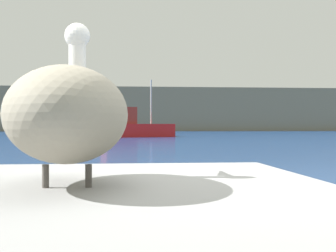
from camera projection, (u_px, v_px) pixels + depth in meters
name	position (u px, v px, depth m)	size (l,w,h in m)	color
hillside_backdrop	(123.00, 111.00, 74.68)	(140.00, 17.38, 6.09)	#7F755B
pelican	(69.00, 113.00, 2.20)	(0.55, 1.32, 0.81)	gray
fishing_boat_red	(122.00, 127.00, 37.32)	(8.20, 4.61, 4.49)	red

